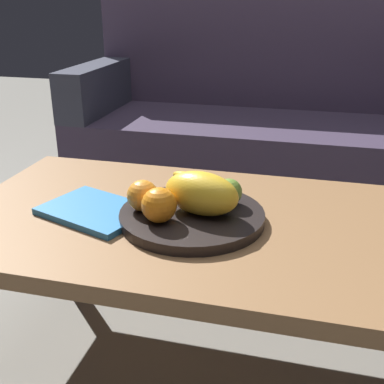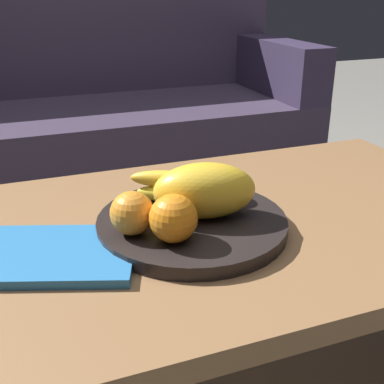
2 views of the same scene
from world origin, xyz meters
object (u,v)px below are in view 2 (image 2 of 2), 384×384
at_px(orange_front, 132,213).
at_px(fruit_bowl, 192,224).
at_px(orange_left, 173,218).
at_px(coffee_table, 204,242).
at_px(couch, 93,126).
at_px(banana_bunch, 173,190).
at_px(magazine, 58,254).
at_px(melon_large_front, 205,191).
at_px(apple_front, 217,183).

bearing_deg(orange_front, fruit_bowl, 10.16).
relative_size(fruit_bowl, orange_front, 4.60).
bearing_deg(orange_front, orange_left, -40.61).
distance_m(coffee_table, couch, 1.20).
bearing_deg(banana_bunch, magazine, -158.37).
height_order(melon_large_front, orange_left, melon_large_front).
bearing_deg(melon_large_front, magazine, -176.69).
xyz_separation_m(orange_left, apple_front, (0.13, 0.13, -0.01)).
relative_size(melon_large_front, banana_bunch, 1.21).
bearing_deg(orange_left, apple_front, 44.04).
relative_size(coffee_table, orange_left, 15.44).
xyz_separation_m(banana_bunch, magazine, (-0.23, -0.09, -0.04)).
relative_size(melon_large_front, apple_front, 2.77).
distance_m(melon_large_front, orange_left, 0.11).
distance_m(couch, apple_front, 1.17).
height_order(fruit_bowl, apple_front, apple_front).
bearing_deg(banana_bunch, orange_front, -137.71).
bearing_deg(banana_bunch, fruit_bowl, -80.75).
height_order(coffee_table, fruit_bowl, fruit_bowl).
relative_size(fruit_bowl, orange_left, 4.28).
bearing_deg(magazine, apple_front, 33.32).
bearing_deg(apple_front, melon_large_front, -129.76).
height_order(orange_left, magazine, orange_left).
height_order(coffee_table, couch, couch).
bearing_deg(orange_left, orange_front, 139.39).
distance_m(coffee_table, fruit_bowl, 0.07).
bearing_deg(coffee_table, apple_front, 43.06).
xyz_separation_m(coffee_table, apple_front, (0.04, 0.04, 0.10)).
height_order(fruit_bowl, melon_large_front, melon_large_front).
xyz_separation_m(coffee_table, magazine, (-0.27, -0.04, 0.05)).
bearing_deg(melon_large_front, banana_bunch, 114.63).
relative_size(banana_bunch, magazine, 0.61).
height_order(orange_front, magazine, orange_front).
xyz_separation_m(fruit_bowl, orange_front, (-0.11, -0.02, 0.05)).
xyz_separation_m(melon_large_front, orange_front, (-0.14, -0.02, -0.01)).
xyz_separation_m(couch, magazine, (-0.27, -1.23, 0.13)).
distance_m(orange_front, banana_bunch, 0.14).
bearing_deg(fruit_bowl, orange_front, -169.84).
bearing_deg(orange_front, couch, 83.29).
bearing_deg(banana_bunch, melon_large_front, -65.37).
xyz_separation_m(melon_large_front, apple_front, (0.05, 0.06, -0.02)).
bearing_deg(apple_front, orange_left, -135.96).
xyz_separation_m(fruit_bowl, apple_front, (0.08, 0.06, 0.05)).
bearing_deg(melon_large_front, fruit_bowl, 173.33).
relative_size(couch, orange_front, 22.75).
height_order(couch, banana_bunch, couch).
height_order(couch, magazine, couch).
bearing_deg(couch, orange_left, -93.97).
xyz_separation_m(melon_large_front, banana_bunch, (-0.03, 0.08, -0.02)).
bearing_deg(coffee_table, melon_large_front, -112.89).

